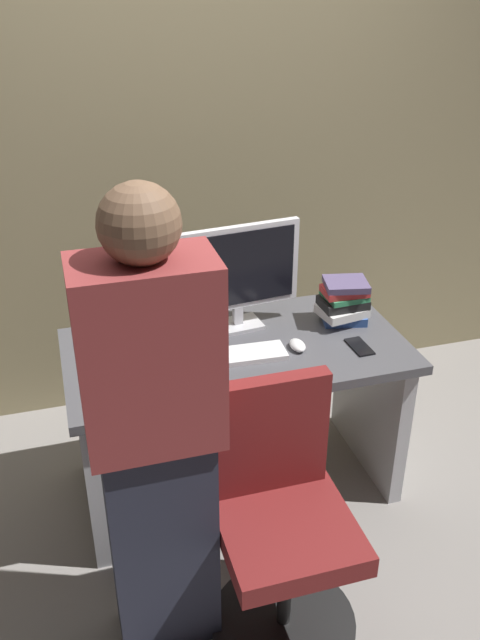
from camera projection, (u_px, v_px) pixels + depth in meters
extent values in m
plane|color=gray|center=(237.00, 483.00, 3.08)|extent=(9.00, 9.00, 0.00)
cube|color=#8C7F5B|center=(183.00, 110.00, 3.12)|extent=(6.40, 0.10, 3.00)
cube|color=#4C4C51|center=(237.00, 351.00, 2.75)|extent=(1.39, 0.72, 0.04)
cube|color=#B2B2B7|center=(89.00, 449.00, 2.76)|extent=(0.06, 0.64, 0.69)
cube|color=#B2B2B7|center=(370.00, 399.00, 3.08)|extent=(0.06, 0.64, 0.69)
cylinder|color=black|center=(283.00, 622.00, 2.42)|extent=(0.52, 0.52, 0.03)
cylinder|color=black|center=(285.00, 581.00, 2.32)|extent=(0.05, 0.05, 0.39)
cube|color=maroon|center=(287.00, 532.00, 2.21)|extent=(0.44, 0.44, 0.08)
cube|color=maroon|center=(270.00, 434.00, 2.25)|extent=(0.40, 0.06, 0.44)
cube|color=#262838|center=(163.00, 540.00, 2.23)|extent=(0.34, 0.20, 0.85)
cube|color=maroon|center=(149.00, 355.00, 1.89)|extent=(0.40, 0.24, 0.58)
sphere|color=brown|center=(139.00, 224.00, 1.70)|extent=(0.22, 0.22, 0.22)
cube|color=silver|center=(238.00, 325.00, 2.89)|extent=(0.21, 0.16, 0.02)
cube|color=silver|center=(238.00, 315.00, 2.86)|extent=(0.04, 0.03, 0.08)
cube|color=silver|center=(238.00, 268.00, 2.76)|extent=(0.54, 0.09, 0.36)
cube|color=black|center=(238.00, 269.00, 2.74)|extent=(0.49, 0.06, 0.32)
cube|color=white|center=(232.00, 356.00, 2.65)|extent=(0.44, 0.15, 0.02)
ellipsoid|color=white|center=(297.00, 345.00, 2.71)|extent=(0.06, 0.10, 0.03)
cylinder|color=white|center=(129.00, 369.00, 2.50)|extent=(0.07, 0.07, 0.09)
cylinder|color=#D84C3F|center=(116.00, 336.00, 2.71)|extent=(0.07, 0.07, 0.10)
cube|color=#3359A5|center=(344.00, 317.00, 2.92)|extent=(0.20, 0.16, 0.04)
cube|color=white|center=(342.00, 311.00, 2.89)|extent=(0.21, 0.18, 0.04)
cube|color=black|center=(343.00, 302.00, 2.88)|extent=(0.20, 0.14, 0.04)
cube|color=#338C59|center=(344.00, 295.00, 2.87)|extent=(0.18, 0.16, 0.02)
cube|color=red|center=(345.00, 291.00, 2.85)|extent=(0.19, 0.13, 0.03)
cube|color=#594C72|center=(346.00, 284.00, 2.84)|extent=(0.21, 0.19, 0.03)
cube|color=black|center=(359.00, 347.00, 2.73)|extent=(0.07, 0.15, 0.01)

